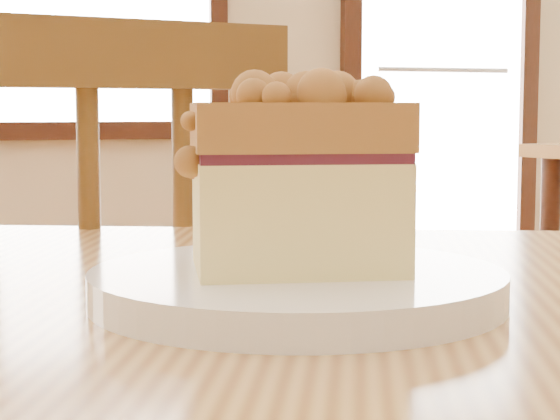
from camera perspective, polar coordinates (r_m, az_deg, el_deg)
name	(u,v)px	position (r m, az deg, el deg)	size (l,w,h in m)	color
entry_door	(442,41)	(4.96, 9.55, 9.82)	(1.08, 0.06, 2.29)	white
plate	(297,288)	(0.54, 1.01, -4.61)	(0.23, 0.23, 0.02)	white
cake_slice	(297,173)	(0.53, 1.02, 2.17)	(0.13, 0.10, 0.11)	#FFE490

